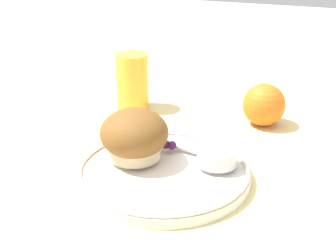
% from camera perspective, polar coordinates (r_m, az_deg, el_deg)
% --- Properties ---
extents(ground_plane, '(3.00, 3.00, 0.00)m').
position_cam_1_polar(ground_plane, '(0.65, -1.21, -6.50)').
color(ground_plane, beige).
extents(plate, '(0.24, 0.24, 0.02)m').
position_cam_1_polar(plate, '(0.65, -0.54, -5.63)').
color(plate, silver).
rests_on(plate, ground_plane).
extents(muffin, '(0.10, 0.10, 0.07)m').
position_cam_1_polar(muffin, '(0.65, -4.13, -1.20)').
color(muffin, beige).
rests_on(muffin, plate).
extents(cream_ramekin, '(0.06, 0.06, 0.02)m').
position_cam_1_polar(cream_ramekin, '(0.65, 6.03, -3.58)').
color(cream_ramekin, silver).
rests_on(cream_ramekin, plate).
extents(berry_pair, '(0.03, 0.01, 0.01)m').
position_cam_1_polar(berry_pair, '(0.68, 0.21, -2.32)').
color(berry_pair, '#4C194C').
rests_on(berry_pair, plate).
extents(butter_knife, '(0.15, 0.05, 0.00)m').
position_cam_1_polar(butter_knife, '(0.69, 1.99, -2.58)').
color(butter_knife, silver).
rests_on(butter_knife, plate).
extents(orange_fruit, '(0.07, 0.07, 0.07)m').
position_cam_1_polar(orange_fruit, '(0.82, 11.62, 2.55)').
color(orange_fruit, orange).
rests_on(orange_fruit, ground_plane).
extents(juice_glass, '(0.06, 0.06, 0.10)m').
position_cam_1_polar(juice_glass, '(0.88, -4.36, 5.43)').
color(juice_glass, gold).
rests_on(juice_glass, ground_plane).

